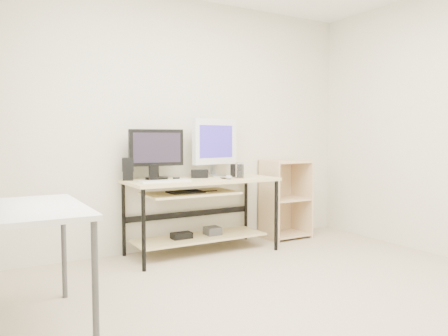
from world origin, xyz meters
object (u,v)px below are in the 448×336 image
Objects in this scene: audio_controller at (153,173)px; desk at (199,200)px; black_monitor at (156,151)px; shelf_unit at (283,198)px; side_table at (31,220)px; white_imac at (215,143)px.

desk is at bearing 8.62° from audio_controller.
shelf_unit is at bearing 7.15° from black_monitor.
side_table is 1.56m from audio_controller.
shelf_unit is (1.18, 0.16, -0.09)m from desk.
side_table is 6.46× the size of audio_controller.
black_monitor reaches higher than desk.
black_monitor is (-1.57, -0.01, 0.58)m from shelf_unit.
shelf_unit is 1.67m from black_monitor.
desk is 9.70× the size of audio_controller.
audio_controller is at bearing 41.47° from side_table.
black_monitor is at bearing 158.94° from desk.
audio_controller is at bearing -178.24° from white_imac.
black_monitor reaches higher than audio_controller.
desk is 2.48× the size of white_imac.
white_imac is at bearing -179.69° from shelf_unit.
side_table is 3.09m from shelf_unit.
white_imac is (0.27, 0.16, 0.56)m from desk.
white_imac is (0.66, 0.01, 0.07)m from black_monitor.
black_monitor is at bearing 65.90° from audio_controller.
shelf_unit is at bearing 11.55° from audio_controller.
white_imac is 3.91× the size of audio_controller.
white_imac reaches higher than desk.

